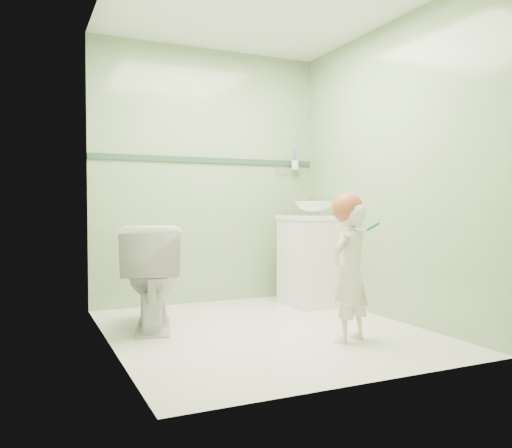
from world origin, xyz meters
name	(u,v)px	position (x,y,z in m)	size (l,w,h in m)	color
ground	(264,330)	(0.00, 0.00, 0.00)	(2.50, 2.50, 0.00)	silver
room_shell	(265,167)	(0.00, 0.00, 1.20)	(2.50, 2.54, 2.40)	#88AE7B
trim_stripe	(208,160)	(0.00, 1.24, 1.35)	(2.20, 0.02, 0.05)	#2E4D39
vanity	(314,262)	(0.84, 0.70, 0.40)	(0.52, 0.50, 0.80)	silver
counter	(314,218)	(0.84, 0.70, 0.81)	(0.54, 0.52, 0.04)	white
basin	(314,208)	(0.84, 0.70, 0.89)	(0.37, 0.37, 0.13)	white
faucet	(304,200)	(0.84, 0.89, 0.97)	(0.03, 0.13, 0.18)	silver
cup_holder	(294,165)	(0.89, 1.18, 1.33)	(0.26, 0.07, 0.21)	silver
toilet	(152,276)	(-0.74, 0.41, 0.39)	(0.44, 0.77, 0.78)	white
toddler	(349,272)	(0.39, -0.51, 0.47)	(0.34, 0.23, 0.94)	silver
hair_cap	(348,208)	(0.39, -0.49, 0.90)	(0.21, 0.21, 0.21)	#A64E31
teal_toothbrush	(372,226)	(0.51, -0.60, 0.78)	(0.10, 0.14, 0.08)	#047E50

